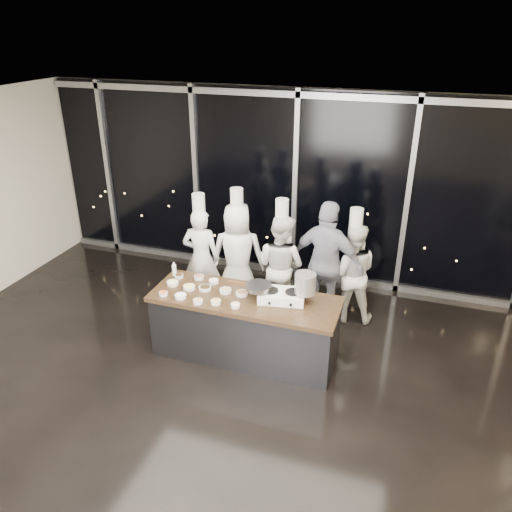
{
  "coord_description": "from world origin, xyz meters",
  "views": [
    {
      "loc": [
        1.91,
        -4.33,
        4.15
      ],
      "look_at": [
        0.05,
        1.2,
        1.36
      ],
      "focal_mm": 35.0,
      "sensor_mm": 36.0,
      "label": 1
    }
  ],
  "objects_px": {
    "demo_counter": "(245,326)",
    "stove": "(282,296)",
    "stock_pot": "(305,283)",
    "frying_pan": "(258,287)",
    "chef_far_left": "(201,257)",
    "chef_left": "(238,255)",
    "guest": "(327,264)",
    "chef_center": "(281,265)",
    "chef_right": "(351,272)"
  },
  "relations": [
    {
      "from": "demo_counter",
      "to": "stove",
      "type": "bearing_deg",
      "value": 10.2
    },
    {
      "from": "stock_pot",
      "to": "frying_pan",
      "type": "bearing_deg",
      "value": -171.54
    },
    {
      "from": "stove",
      "to": "chef_far_left",
      "type": "bearing_deg",
      "value": 137.87
    },
    {
      "from": "chef_left",
      "to": "chef_far_left",
      "type": "bearing_deg",
      "value": 0.6
    },
    {
      "from": "stock_pot",
      "to": "guest",
      "type": "bearing_deg",
      "value": 86.31
    },
    {
      "from": "stove",
      "to": "chef_left",
      "type": "distance_m",
      "value": 1.55
    },
    {
      "from": "frying_pan",
      "to": "stove",
      "type": "bearing_deg",
      "value": -1.03
    },
    {
      "from": "stove",
      "to": "guest",
      "type": "relative_size",
      "value": 0.33
    },
    {
      "from": "frying_pan",
      "to": "chef_left",
      "type": "distance_m",
      "value": 1.42
    },
    {
      "from": "stock_pot",
      "to": "guest",
      "type": "relative_size",
      "value": 0.14
    },
    {
      "from": "stove",
      "to": "guest",
      "type": "height_order",
      "value": "guest"
    },
    {
      "from": "chef_center",
      "to": "guest",
      "type": "bearing_deg",
      "value": -158.14
    },
    {
      "from": "frying_pan",
      "to": "stock_pot",
      "type": "distance_m",
      "value": 0.61
    },
    {
      "from": "stock_pot",
      "to": "chef_left",
      "type": "height_order",
      "value": "chef_left"
    },
    {
      "from": "chef_far_left",
      "to": "guest",
      "type": "height_order",
      "value": "guest"
    },
    {
      "from": "demo_counter",
      "to": "guest",
      "type": "height_order",
      "value": "guest"
    },
    {
      "from": "stock_pot",
      "to": "chef_center",
      "type": "height_order",
      "value": "chef_center"
    },
    {
      "from": "chef_right",
      "to": "frying_pan",
      "type": "bearing_deg",
      "value": 43.37
    },
    {
      "from": "chef_far_left",
      "to": "chef_right",
      "type": "relative_size",
      "value": 1.04
    },
    {
      "from": "chef_left",
      "to": "guest",
      "type": "distance_m",
      "value": 1.39
    },
    {
      "from": "frying_pan",
      "to": "guest",
      "type": "bearing_deg",
      "value": 50.49
    },
    {
      "from": "chef_right",
      "to": "guest",
      "type": "bearing_deg",
      "value": 17.19
    },
    {
      "from": "guest",
      "to": "chef_right",
      "type": "xyz_separation_m",
      "value": [
        0.34,
        0.17,
        -0.16
      ]
    },
    {
      "from": "stove",
      "to": "chef_right",
      "type": "distance_m",
      "value": 1.48
    },
    {
      "from": "stove",
      "to": "demo_counter",
      "type": "bearing_deg",
      "value": -179.76
    },
    {
      "from": "demo_counter",
      "to": "frying_pan",
      "type": "xyz_separation_m",
      "value": [
        0.17,
        0.04,
        0.62
      ]
    },
    {
      "from": "stove",
      "to": "chef_left",
      "type": "xyz_separation_m",
      "value": [
        -1.03,
        1.15,
        -0.1
      ]
    },
    {
      "from": "stove",
      "to": "stock_pot",
      "type": "height_order",
      "value": "stock_pot"
    },
    {
      "from": "chef_far_left",
      "to": "chef_left",
      "type": "height_order",
      "value": "chef_left"
    },
    {
      "from": "demo_counter",
      "to": "chef_far_left",
      "type": "distance_m",
      "value": 1.58
    },
    {
      "from": "frying_pan",
      "to": "demo_counter",
      "type": "bearing_deg",
      "value": -177.46
    },
    {
      "from": "stock_pot",
      "to": "demo_counter",
      "type": "bearing_deg",
      "value": -170.65
    },
    {
      "from": "chef_far_left",
      "to": "chef_center",
      "type": "distance_m",
      "value": 1.24
    },
    {
      "from": "stock_pot",
      "to": "chef_far_left",
      "type": "height_order",
      "value": "chef_far_left"
    },
    {
      "from": "guest",
      "to": "chef_far_left",
      "type": "bearing_deg",
      "value": 16.31
    },
    {
      "from": "demo_counter",
      "to": "stock_pot",
      "type": "distance_m",
      "value": 1.05
    },
    {
      "from": "chef_far_left",
      "to": "chef_center",
      "type": "bearing_deg",
      "value": -179.79
    },
    {
      "from": "stove",
      "to": "chef_far_left",
      "type": "relative_size",
      "value": 0.34
    },
    {
      "from": "chef_center",
      "to": "guest",
      "type": "relative_size",
      "value": 0.98
    },
    {
      "from": "demo_counter",
      "to": "chef_left",
      "type": "xyz_separation_m",
      "value": [
        -0.56,
        1.24,
        0.41
      ]
    },
    {
      "from": "guest",
      "to": "frying_pan",
      "type": "bearing_deg",
      "value": 72.68
    },
    {
      "from": "chef_right",
      "to": "chef_center",
      "type": "bearing_deg",
      "value": 0.92
    },
    {
      "from": "stove",
      "to": "stock_pot",
      "type": "xyz_separation_m",
      "value": [
        0.29,
        0.04,
        0.21
      ]
    },
    {
      "from": "frying_pan",
      "to": "chef_far_left",
      "type": "distance_m",
      "value": 1.65
    },
    {
      "from": "stove",
      "to": "chef_right",
      "type": "height_order",
      "value": "chef_right"
    },
    {
      "from": "chef_center",
      "to": "demo_counter",
      "type": "bearing_deg",
      "value": 103.15
    },
    {
      "from": "stove",
      "to": "frying_pan",
      "type": "distance_m",
      "value": 0.32
    },
    {
      "from": "stock_pot",
      "to": "chef_center",
      "type": "relative_size",
      "value": 0.14
    },
    {
      "from": "stove",
      "to": "chef_left",
      "type": "height_order",
      "value": "chef_left"
    },
    {
      "from": "stove",
      "to": "chef_far_left",
      "type": "distance_m",
      "value": 1.85
    }
  ]
}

